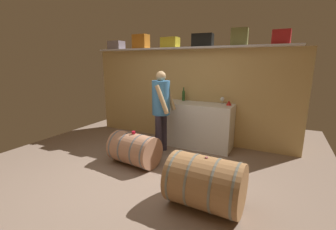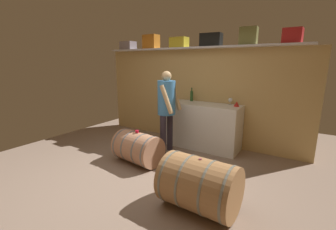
% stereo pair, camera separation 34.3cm
% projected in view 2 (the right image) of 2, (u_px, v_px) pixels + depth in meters
% --- Properties ---
extents(ground_plane, '(6.06, 7.74, 0.02)m').
position_uv_depth(ground_plane, '(152.00, 166.00, 4.06)').
color(ground_plane, gray).
extents(back_wall_panel, '(4.86, 0.10, 2.08)m').
position_uv_depth(back_wall_panel, '(196.00, 96.00, 5.22)').
color(back_wall_panel, tan).
rests_on(back_wall_panel, ground).
extents(high_shelf_board, '(4.47, 0.40, 0.03)m').
position_uv_depth(high_shelf_board, '(194.00, 48.00, 4.86)').
color(high_shelf_board, silver).
rests_on(high_shelf_board, back_wall_panel).
extents(toolcase_grey, '(0.37, 0.27, 0.20)m').
position_uv_depth(toolcase_grey, '(128.00, 46.00, 5.81)').
color(toolcase_grey, gray).
rests_on(toolcase_grey, high_shelf_board).
extents(toolcase_orange, '(0.37, 0.25, 0.32)m').
position_uv_depth(toolcase_orange, '(151.00, 42.00, 5.42)').
color(toolcase_orange, orange).
rests_on(toolcase_orange, high_shelf_board).
extents(toolcase_yellow, '(0.38, 0.25, 0.22)m').
position_uv_depth(toolcase_yellow, '(179.00, 43.00, 5.03)').
color(toolcase_yellow, yellow).
rests_on(toolcase_yellow, high_shelf_board).
extents(toolcase_black, '(0.44, 0.28, 0.26)m').
position_uv_depth(toolcase_black, '(211.00, 40.00, 4.63)').
color(toolcase_black, black).
rests_on(toolcase_black, high_shelf_board).
extents(toolcase_olive, '(0.32, 0.27, 0.32)m').
position_uv_depth(toolcase_olive, '(249.00, 36.00, 4.24)').
color(toolcase_olive, olive).
rests_on(toolcase_olive, high_shelf_board).
extents(toolcase_red, '(0.31, 0.29, 0.25)m').
position_uv_depth(toolcase_red, '(293.00, 36.00, 3.86)').
color(toolcase_red, red).
rests_on(toolcase_red, high_shelf_board).
extents(work_cabinet, '(1.53, 0.59, 0.95)m').
position_uv_depth(work_cabinet, '(203.00, 126.00, 4.86)').
color(work_cabinet, white).
rests_on(work_cabinet, ground).
extents(wine_bottle_green, '(0.07, 0.07, 0.30)m').
position_uv_depth(wine_bottle_green, '(192.00, 95.00, 5.10)').
color(wine_bottle_green, '#2C5526').
rests_on(wine_bottle_green, work_cabinet).
extents(wine_glass, '(0.09, 0.09, 0.14)m').
position_uv_depth(wine_glass, '(230.00, 100.00, 4.63)').
color(wine_glass, white).
rests_on(wine_glass, work_cabinet).
extents(red_funnel, '(0.11, 0.11, 0.10)m').
position_uv_depth(red_funnel, '(237.00, 104.00, 4.48)').
color(red_funnel, red).
rests_on(red_funnel, work_cabinet).
extents(wine_barrel_near, '(0.92, 0.66, 0.58)m').
position_uv_depth(wine_barrel_near, '(138.00, 148.00, 4.14)').
color(wine_barrel_near, tan).
rests_on(wine_barrel_near, ground).
extents(wine_barrel_far, '(0.94, 0.70, 0.68)m').
position_uv_depth(wine_barrel_far, '(200.00, 184.00, 2.80)').
color(wine_barrel_far, '#A17245').
rests_on(wine_barrel_far, ground).
extents(tasting_cup, '(0.06, 0.06, 0.04)m').
position_uv_depth(tasting_cup, '(137.00, 131.00, 4.07)').
color(tasting_cup, red).
rests_on(tasting_cup, wine_barrel_near).
extents(winemaker_pouring, '(0.44, 0.51, 1.64)m').
position_uv_depth(winemaker_pouring, '(167.00, 104.00, 4.46)').
color(winemaker_pouring, '#342E3C').
rests_on(winemaker_pouring, ground).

